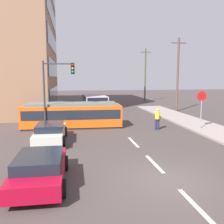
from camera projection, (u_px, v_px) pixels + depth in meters
The scene contains 17 objects.
ground_plane at pixel (121, 129), 19.57m from camera, with size 120.00×120.00×0.00m, color #443A39.
lane_stripe_0 at pixel (196, 206), 7.85m from camera, with size 0.16×2.40×0.01m, color silver.
lane_stripe_1 at pixel (154, 164), 11.76m from camera, with size 0.16×2.40×0.01m, color silver.
lane_stripe_2 at pixel (133, 142), 15.66m from camera, with size 0.16×2.40×0.01m, color silver.
lane_stripe_3 at pixel (107, 115), 26.94m from camera, with size 0.16×2.40×0.01m, color silver.
lane_stripe_4 at pixel (100, 108), 32.80m from camera, with size 0.16×2.40×0.01m, color silver.
streetcar_tram at pixel (72, 115), 20.32m from camera, with size 7.98×2.75×2.02m.
city_bus at pixel (95, 102), 29.71m from camera, with size 2.68×5.34×1.94m.
pedestrian_crossing at pixel (157, 118), 19.33m from camera, with size 0.46×0.36×1.67m.
parked_sedan_near at pixel (40, 168), 9.47m from camera, with size 2.07×4.32×1.19m.
parked_sedan_mid at pixel (50, 132), 15.79m from camera, with size 2.03×4.56×1.19m.
parked_sedan_far at pixel (55, 113), 23.99m from camera, with size 2.14×4.05×1.19m.
parked_sedan_furthest at pixel (55, 107), 29.53m from camera, with size 2.13×4.25×1.19m.
stop_sign at pixel (202, 102), 19.05m from camera, with size 0.76×0.07×2.88m.
traffic_light_mast at pixel (56, 83), 18.51m from camera, with size 2.35×0.33×5.27m.
utility_pole_mid at pixel (178, 74), 29.41m from camera, with size 1.80×0.24×8.65m.
utility_pole_far at pixel (145, 74), 41.86m from camera, with size 1.80×0.24×8.85m.
Camera 1 is at (-3.85, -8.82, 4.05)m, focal length 39.80 mm.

